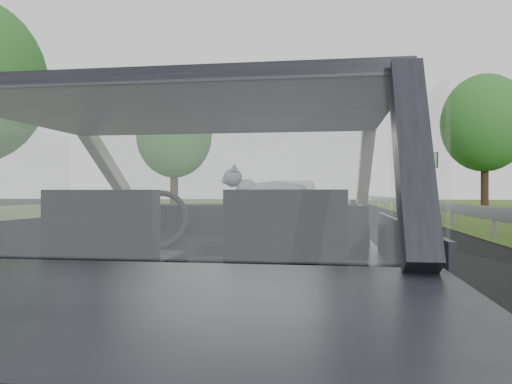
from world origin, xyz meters
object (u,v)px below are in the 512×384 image
(subject_car, at_px, (213,263))
(cat, at_px, (274,192))
(other_car, at_px, (288,199))
(highway_sign, at_px, (430,185))

(subject_car, distance_m, cat, 0.73)
(subject_car, relative_size, cat, 7.20)
(subject_car, distance_m, other_car, 18.03)
(other_car, distance_m, highway_sign, 6.24)
(cat, bearing_deg, subject_car, -115.39)
(subject_car, relative_size, other_car, 0.85)
(cat, height_order, other_car, other_car)
(other_car, xyz_separation_m, highway_sign, (5.94, 1.82, 0.60))
(subject_car, bearing_deg, cat, 67.71)
(other_car, height_order, highway_sign, highway_sign)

